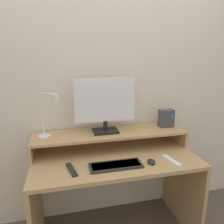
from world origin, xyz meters
The scene contains 10 objects.
wall_back centered at (0.00, 0.70, 1.25)m, with size 6.00×0.05×2.50m.
desk centered at (0.00, 0.33, 0.54)m, with size 1.32×0.66×0.75m.
monitor_shelf centered at (0.00, 0.50, 0.88)m, with size 1.32×0.32×0.15m.
monitor centered at (-0.04, 0.51, 1.15)m, with size 0.53×0.16×0.47m.
desk_lamp centered at (-0.51, 0.48, 1.06)m, with size 0.19×0.17×0.37m.
router_dock centered at (0.54, 0.52, 0.98)m, with size 0.13×0.08×0.16m.
keyboard centered at (-0.03, 0.17, 0.76)m, with size 0.39×0.14×0.02m.
mouse centered at (0.24, 0.15, 0.76)m, with size 0.06×0.08×0.03m.
remote_control centered at (-0.36, 0.18, 0.76)m, with size 0.08×0.19×0.02m.
remote_secondary centered at (0.40, 0.14, 0.76)m, with size 0.08×0.20×0.02m.
Camera 1 is at (-0.40, -1.24, 1.55)m, focal length 35.00 mm.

